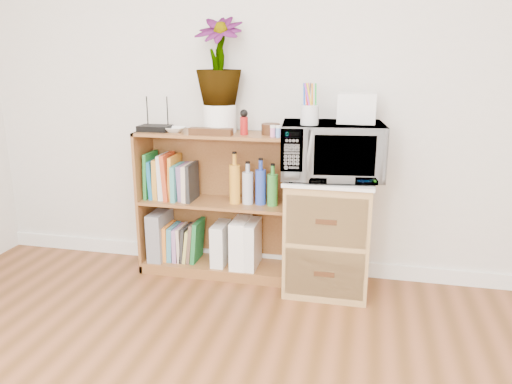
% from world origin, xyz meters
% --- Properties ---
extents(skirting_board, '(4.00, 0.02, 0.10)m').
position_xyz_m(skirting_board, '(0.00, 2.24, 0.05)').
color(skirting_board, white).
rests_on(skirting_board, ground).
extents(bookshelf, '(1.00, 0.30, 0.95)m').
position_xyz_m(bookshelf, '(-0.35, 2.10, 0.47)').
color(bookshelf, brown).
rests_on(bookshelf, ground).
extents(wicker_unit, '(0.50, 0.45, 0.70)m').
position_xyz_m(wicker_unit, '(0.40, 2.02, 0.35)').
color(wicker_unit, '#9E7542').
rests_on(wicker_unit, ground).
extents(microwave, '(0.63, 0.46, 0.32)m').
position_xyz_m(microwave, '(0.40, 2.02, 0.88)').
color(microwave, silver).
rests_on(microwave, wicker_unit).
extents(pen_cup, '(0.10, 0.10, 0.11)m').
position_xyz_m(pen_cup, '(0.28, 1.91, 1.10)').
color(pen_cup, silver).
rests_on(pen_cup, microwave).
extents(small_appliance, '(0.21, 0.18, 0.17)m').
position_xyz_m(small_appliance, '(0.53, 2.06, 1.13)').
color(small_appliance, silver).
rests_on(small_appliance, microwave).
extents(router, '(0.20, 0.14, 0.04)m').
position_xyz_m(router, '(-0.74, 2.08, 0.97)').
color(router, black).
rests_on(router, bookshelf).
extents(white_bowl, '(0.13, 0.13, 0.03)m').
position_xyz_m(white_bowl, '(-0.60, 2.07, 0.97)').
color(white_bowl, white).
rests_on(white_bowl, bookshelf).
extents(plant_pot, '(0.21, 0.21, 0.18)m').
position_xyz_m(plant_pot, '(-0.31, 2.12, 1.04)').
color(plant_pot, white).
rests_on(plant_pot, bookshelf).
extents(potted_plant, '(0.29, 0.29, 0.53)m').
position_xyz_m(potted_plant, '(-0.31, 2.12, 1.39)').
color(potted_plant, '#38712D').
rests_on(potted_plant, plant_pot).
extents(trinket_box, '(0.27, 0.07, 0.04)m').
position_xyz_m(trinket_box, '(-0.34, 2.00, 0.97)').
color(trinket_box, '#3A1B0F').
rests_on(trinket_box, bookshelf).
extents(kokeshi_doll, '(0.05, 0.05, 0.11)m').
position_xyz_m(kokeshi_doll, '(-0.14, 2.06, 1.00)').
color(kokeshi_doll, maroon).
rests_on(kokeshi_doll, bookshelf).
extents(wooden_bowl, '(0.11, 0.11, 0.07)m').
position_xyz_m(wooden_bowl, '(0.01, 2.11, 0.98)').
color(wooden_bowl, '#341F0E').
rests_on(wooden_bowl, bookshelf).
extents(paint_jars, '(0.10, 0.04, 0.05)m').
position_xyz_m(paint_jars, '(0.08, 2.01, 0.98)').
color(paint_jars, pink).
rests_on(paint_jars, bookshelf).
extents(file_box, '(0.10, 0.26, 0.33)m').
position_xyz_m(file_box, '(-0.75, 2.10, 0.23)').
color(file_box, gray).
rests_on(file_box, bookshelf).
extents(magazine_holder_left, '(0.09, 0.22, 0.28)m').
position_xyz_m(magazine_holder_left, '(-0.31, 2.09, 0.21)').
color(magazine_holder_left, silver).
rests_on(magazine_holder_left, bookshelf).
extents(magazine_holder_mid, '(0.10, 0.26, 0.32)m').
position_xyz_m(magazine_holder_mid, '(-0.17, 2.09, 0.23)').
color(magazine_holder_mid, white).
rests_on(magazine_holder_mid, bookshelf).
extents(magazine_holder_right, '(0.10, 0.25, 0.31)m').
position_xyz_m(magazine_holder_right, '(-0.11, 2.09, 0.22)').
color(magazine_holder_right, white).
rests_on(magazine_holder_right, bookshelf).
extents(cookbooks, '(0.33, 0.20, 0.30)m').
position_xyz_m(cookbooks, '(-0.65, 2.10, 0.63)').
color(cookbooks, '#1E732E').
rests_on(cookbooks, bookshelf).
extents(liquor_bottles, '(0.31, 0.07, 0.32)m').
position_xyz_m(liquor_bottles, '(-0.10, 2.10, 0.64)').
color(liquor_bottles, orange).
rests_on(liquor_bottles, bookshelf).
extents(lower_books, '(0.25, 0.19, 0.28)m').
position_xyz_m(lower_books, '(-0.58, 2.10, 0.19)').
color(lower_books, orange).
rests_on(lower_books, bookshelf).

